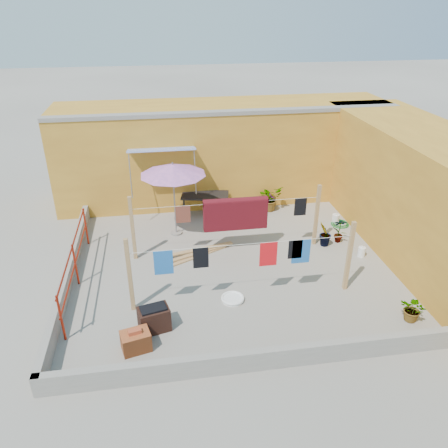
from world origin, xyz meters
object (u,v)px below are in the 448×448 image
(brick_stack, at_px, (136,341))
(white_basin, at_px, (233,299))
(water_jug_a, at_px, (362,252))
(water_jug_b, at_px, (336,219))
(brazier, at_px, (154,319))
(green_hose, at_px, (340,224))
(plant_back_a, at_px, (270,198))
(patio_umbrella, at_px, (173,170))
(outdoor_table, at_px, (205,196))

(brick_stack, distance_m, white_basin, 2.51)
(water_jug_a, xyz_separation_m, water_jug_b, (0.06, 1.99, 0.01))
(brazier, height_order, water_jug_a, brazier)
(green_hose, height_order, plant_back_a, plant_back_a)
(plant_back_a, bearing_deg, water_jug_b, -35.40)
(patio_umbrella, distance_m, water_jug_b, 5.27)
(outdoor_table, bearing_deg, water_jug_a, -40.13)
(plant_back_a, bearing_deg, white_basin, -113.84)
(patio_umbrella, bearing_deg, brick_stack, -102.78)
(outdoor_table, xyz_separation_m, water_jug_a, (3.86, -3.26, -0.49))
(white_basin, bearing_deg, water_jug_a, 20.14)
(patio_umbrella, xyz_separation_m, white_basin, (1.09, -3.45, -1.95))
(water_jug_b, bearing_deg, green_hose, -50.82)
(brazier, bearing_deg, plant_back_a, 54.36)
(patio_umbrella, relative_size, plant_back_a, 2.64)
(water_jug_a, bearing_deg, white_basin, -159.86)
(brick_stack, distance_m, water_jug_a, 6.51)
(outdoor_table, relative_size, white_basin, 2.94)
(brazier, relative_size, water_jug_b, 2.10)
(white_basin, xyz_separation_m, water_jug_b, (3.84, 3.37, 0.10))
(patio_umbrella, bearing_deg, water_jug_b, -0.91)
(plant_back_a, bearing_deg, green_hose, -36.46)
(outdoor_table, bearing_deg, brick_stack, -109.42)
(patio_umbrella, height_order, water_jug_b, patio_umbrella)
(water_jug_a, relative_size, green_hose, 0.57)
(brick_stack, relative_size, water_jug_b, 1.88)
(outdoor_table, bearing_deg, white_basin, -89.00)
(brazier, bearing_deg, green_hose, 34.65)
(outdoor_table, xyz_separation_m, brazier, (-1.71, -5.36, -0.35))
(brick_stack, xyz_separation_m, white_basin, (2.16, 1.26, -0.16))
(white_basin, bearing_deg, green_hose, 39.48)
(brick_stack, height_order, water_jug_b, brick_stack)
(white_basin, distance_m, green_hose, 5.11)
(brazier, relative_size, water_jug_a, 2.29)
(white_basin, height_order, water_jug_b, water_jug_b)
(outdoor_table, xyz_separation_m, plant_back_a, (2.13, 0.00, -0.20))
(patio_umbrella, height_order, brick_stack, patio_umbrella)
(white_basin, distance_m, water_jug_b, 5.11)
(plant_back_a, bearing_deg, brick_stack, -125.52)
(brazier, bearing_deg, patio_umbrella, 80.49)
(water_jug_b, bearing_deg, brick_stack, -142.32)
(patio_umbrella, height_order, water_jug_a, patio_umbrella)
(patio_umbrella, height_order, white_basin, patio_umbrella)
(patio_umbrella, relative_size, water_jug_a, 7.14)
(outdoor_table, distance_m, plant_back_a, 2.14)
(brazier, height_order, water_jug_b, brazier)
(outdoor_table, bearing_deg, water_jug_b, -17.95)
(brazier, bearing_deg, outdoor_table, 72.30)
(water_jug_a, relative_size, water_jug_b, 0.92)
(patio_umbrella, height_order, green_hose, patio_umbrella)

